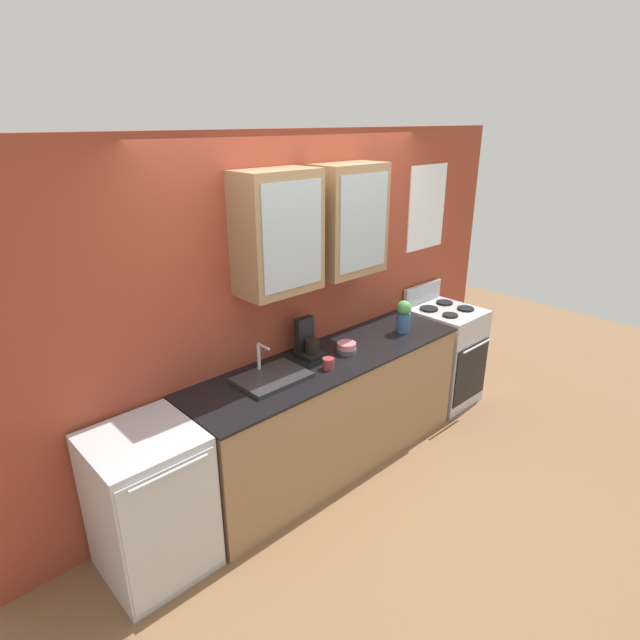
# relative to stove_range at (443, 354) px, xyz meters

# --- Properties ---
(ground_plane) EXTENTS (10.00, 10.00, 0.00)m
(ground_plane) POSITION_rel_stove_range_xyz_m (-1.53, 0.00, -0.47)
(ground_plane) COLOR brown
(back_wall_unit) EXTENTS (4.75, 0.42, 2.54)m
(back_wall_unit) POSITION_rel_stove_range_xyz_m (-1.52, 0.34, 0.92)
(back_wall_unit) COLOR #993D28
(back_wall_unit) RESTS_ON ground_plane
(counter) EXTENTS (2.38, 0.66, 0.93)m
(counter) POSITION_rel_stove_range_xyz_m (-1.53, 0.00, -0.01)
(counter) COLOR #93704C
(counter) RESTS_ON ground_plane
(stove_range) EXTENTS (0.56, 0.67, 1.11)m
(stove_range) POSITION_rel_stove_range_xyz_m (0.00, 0.00, 0.00)
(stove_range) COLOR silver
(stove_range) RESTS_ON ground_plane
(sink_faucet) EXTENTS (0.48, 0.34, 0.23)m
(sink_faucet) POSITION_rel_stove_range_xyz_m (-2.06, 0.03, 0.48)
(sink_faucet) COLOR #2D2D30
(sink_faucet) RESTS_ON counter
(bowl_stack) EXTENTS (0.15, 0.15, 0.08)m
(bowl_stack) POSITION_rel_stove_range_xyz_m (-1.37, -0.01, 0.50)
(bowl_stack) COLOR #4C4C54
(bowl_stack) RESTS_ON counter
(vase) EXTENTS (0.12, 0.12, 0.27)m
(vase) POSITION_rel_stove_range_xyz_m (-0.73, -0.04, 0.60)
(vase) COLOR #33598C
(vase) RESTS_ON counter
(cup_near_sink) EXTENTS (0.12, 0.08, 0.08)m
(cup_near_sink) POSITION_rel_stove_range_xyz_m (-1.66, -0.11, 0.50)
(cup_near_sink) COLOR #993838
(cup_near_sink) RESTS_ON counter
(dishwasher) EXTENTS (0.60, 0.64, 0.93)m
(dishwasher) POSITION_rel_stove_range_xyz_m (-3.03, -0.00, -0.01)
(dishwasher) COLOR silver
(dishwasher) RESTS_ON ground_plane
(coffee_maker) EXTENTS (0.17, 0.20, 0.29)m
(coffee_maker) POSITION_rel_stove_range_xyz_m (-1.62, 0.16, 0.57)
(coffee_maker) COLOR black
(coffee_maker) RESTS_ON counter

